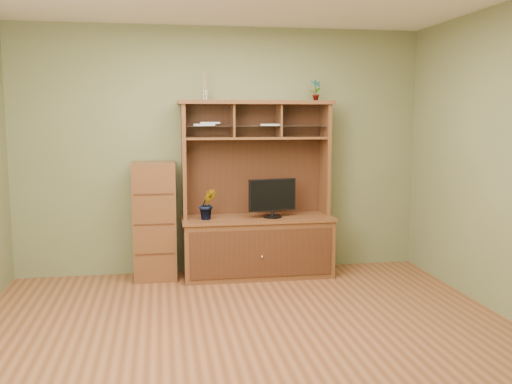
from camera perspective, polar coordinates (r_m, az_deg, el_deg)
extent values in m
cube|color=brown|center=(4.68, -0.65, -14.26)|extent=(4.50, 4.00, 0.02)
cube|color=#5E653B|center=(6.35, -3.47, 4.11)|extent=(4.50, 0.02, 2.70)
cube|color=#5E653B|center=(2.41, 6.68, -1.57)|extent=(4.50, 0.02, 2.70)
cube|color=#4E2B16|center=(6.25, 0.14, -5.58)|extent=(1.60, 0.55, 0.62)
cube|color=#35170E|center=(5.98, 0.59, -6.18)|extent=(1.50, 0.01, 0.50)
sphere|color=silver|center=(5.98, 0.62, -6.50)|extent=(0.02, 0.02, 0.02)
cube|color=#4E2B16|center=(6.19, 0.14, -2.64)|extent=(1.64, 0.59, 0.03)
cube|color=#4E2B16|center=(6.12, -7.24, 3.23)|extent=(0.04, 0.35, 1.25)
cube|color=#4E2B16|center=(6.38, 6.93, 3.41)|extent=(0.04, 0.35, 1.25)
cube|color=#35170E|center=(6.36, -0.26, 3.45)|extent=(1.52, 0.02, 1.25)
cube|color=#4E2B16|center=(6.19, -0.01, 8.94)|extent=(1.66, 0.40, 0.04)
cube|color=#4E2B16|center=(6.19, -0.01, 5.42)|extent=(1.52, 0.32, 0.02)
cube|color=#4E2B16|center=(6.15, -2.36, 7.14)|extent=(0.02, 0.31, 0.35)
cube|color=#4E2B16|center=(6.23, 2.30, 7.14)|extent=(0.02, 0.31, 0.35)
cube|color=silver|center=(6.18, 0.00, 6.62)|extent=(1.50, 0.27, 0.01)
cylinder|color=black|center=(6.15, 1.64, -2.47)|extent=(0.20, 0.20, 0.02)
cylinder|color=black|center=(6.14, 1.64, -2.08)|extent=(0.04, 0.04, 0.06)
cube|color=black|center=(6.11, 1.65, -0.29)|extent=(0.52, 0.14, 0.34)
imported|color=#30511B|center=(6.03, -4.88, -1.20)|extent=(0.19, 0.16, 0.33)
imported|color=#356122|center=(6.34, 5.98, 10.13)|extent=(0.15, 0.12, 0.24)
cylinder|color=silver|center=(6.12, -5.19, 9.62)|extent=(0.06, 0.06, 0.11)
cylinder|color=#A08150|center=(6.13, -5.21, 11.04)|extent=(0.04, 0.04, 0.19)
cube|color=#B3B3B8|center=(6.12, -5.20, 6.72)|extent=(0.24, 0.18, 0.02)
cube|color=#B3B3B8|center=(6.13, -4.54, 6.91)|extent=(0.24, 0.20, 0.02)
cube|color=#B3B3B8|center=(6.21, 1.43, 6.75)|extent=(0.24, 0.19, 0.02)
cube|color=#4E2B16|center=(6.17, -10.10, -2.85)|extent=(0.45, 0.40, 1.26)
cube|color=#35170E|center=(6.04, -10.05, -6.13)|extent=(0.41, 0.01, 0.02)
cube|color=#35170E|center=(5.97, -10.12, -3.20)|extent=(0.41, 0.01, 0.01)
cube|color=#35170E|center=(5.92, -10.19, -0.22)|extent=(0.41, 0.01, 0.01)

